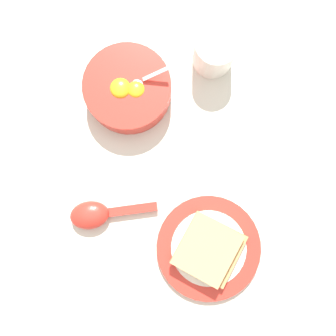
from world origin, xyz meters
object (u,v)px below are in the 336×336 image
object	(u,v)px
egg_bowl	(128,89)
soup_spoon	(96,214)
toast_plate	(208,248)
toast_sandwich	(209,249)
drinking_cup	(214,52)

from	to	relation	value
egg_bowl	soup_spoon	bearing A→B (deg)	91.51
egg_bowl	soup_spoon	distance (m)	0.25
soup_spoon	toast_plate	bearing A→B (deg)	178.66
egg_bowl	toast_sandwich	xyz separation A→B (m)	(-0.23, 0.26, 0.00)
egg_bowl	soup_spoon	world-z (taller)	egg_bowl
toast_sandwich	drinking_cup	size ratio (longest dim) A/B	1.60
toast_plate	soup_spoon	size ratio (longest dim) A/B	1.19
toast_sandwich	drinking_cup	bearing A→B (deg)	-76.69
egg_bowl	toast_plate	world-z (taller)	egg_bowl
toast_plate	toast_sandwich	size ratio (longest dim) A/B	1.53
soup_spoon	drinking_cup	world-z (taller)	drinking_cup
egg_bowl	toast_sandwich	world-z (taller)	egg_bowl
soup_spoon	drinking_cup	size ratio (longest dim) A/B	2.06
drinking_cup	toast_sandwich	bearing A→B (deg)	103.31
soup_spoon	drinking_cup	bearing A→B (deg)	-110.80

